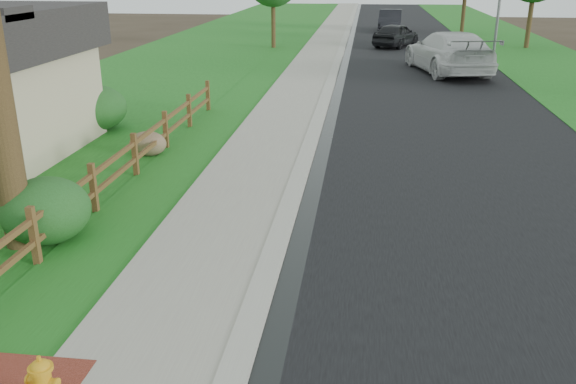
# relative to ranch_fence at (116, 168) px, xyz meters

# --- Properties ---
(road) EXTENTS (8.00, 90.00, 0.02)m
(road) POSITION_rel_ranch_fence_xyz_m (8.20, 28.60, -0.61)
(road) COLOR black
(road) RESTS_ON ground
(curb) EXTENTS (0.40, 90.00, 0.12)m
(curb) POSITION_rel_ranch_fence_xyz_m (4.00, 28.60, -0.56)
(curb) COLOR gray
(curb) RESTS_ON ground
(wet_gutter) EXTENTS (0.50, 90.00, 0.00)m
(wet_gutter) POSITION_rel_ranch_fence_xyz_m (4.35, 28.60, -0.60)
(wet_gutter) COLOR black
(wet_gutter) RESTS_ON road
(sidewalk) EXTENTS (2.20, 90.00, 0.10)m
(sidewalk) POSITION_rel_ranch_fence_xyz_m (2.70, 28.60, -0.57)
(sidewalk) COLOR gray
(sidewalk) RESTS_ON ground
(grass_strip) EXTENTS (1.60, 90.00, 0.06)m
(grass_strip) POSITION_rel_ranch_fence_xyz_m (0.80, 28.60, -0.59)
(grass_strip) COLOR #1E5919
(grass_strip) RESTS_ON ground
(lawn_near) EXTENTS (9.00, 90.00, 0.04)m
(lawn_near) POSITION_rel_ranch_fence_xyz_m (-4.40, 28.60, -0.60)
(lawn_near) COLOR #1E5919
(lawn_near) RESTS_ON ground
(verge_far) EXTENTS (6.00, 90.00, 0.04)m
(verge_far) POSITION_rel_ranch_fence_xyz_m (15.10, 28.60, -0.60)
(verge_far) COLOR #1E5919
(verge_far) RESTS_ON ground
(ranch_fence) EXTENTS (0.12, 16.92, 1.10)m
(ranch_fence) POSITION_rel_ranch_fence_xyz_m (0.00, 0.00, 0.00)
(ranch_fence) COLOR #542E1C
(ranch_fence) RESTS_ON ground
(fire_hydrant) EXTENTS (0.44, 0.35, 0.67)m
(fire_hydrant) POSITION_rel_ranch_fence_xyz_m (1.98, -7.09, -0.21)
(fire_hydrant) COLOR gold
(fire_hydrant) RESTS_ON sidewalk
(white_suv) EXTENTS (4.16, 7.21, 1.97)m
(white_suv) POSITION_rel_ranch_fence_xyz_m (9.43, 17.92, 0.39)
(white_suv) COLOR silver
(white_suv) RESTS_ON road
(dark_car_mid) EXTENTS (3.37, 4.66, 1.48)m
(dark_car_mid) POSITION_rel_ranch_fence_xyz_m (7.35, 27.79, 0.14)
(dark_car_mid) COLOR black
(dark_car_mid) RESTS_ON road
(dark_car_far) EXTENTS (1.96, 5.00, 1.62)m
(dark_car_far) POSITION_rel_ranch_fence_xyz_m (7.27, 37.72, 0.21)
(dark_car_far) COLOR black
(dark_car_far) RESTS_ON road
(boulder) EXTENTS (1.23, 1.10, 0.68)m
(boulder) POSITION_rel_ranch_fence_xyz_m (-0.30, 2.94, -0.28)
(boulder) COLOR brown
(boulder) RESTS_ON ground
(shrub_a) EXTENTS (2.06, 2.06, 1.23)m
(shrub_a) POSITION_rel_ranch_fence_xyz_m (-0.30, -2.61, -0.00)
(shrub_a) COLOR #1F4A1A
(shrub_a) RESTS_ON ground
(shrub_d) EXTENTS (2.55, 2.55, 1.44)m
(shrub_d) POSITION_rel_ranch_fence_xyz_m (-2.90, 5.33, 0.10)
(shrub_d) COLOR #1F4A1A
(shrub_d) RESTS_ON ground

